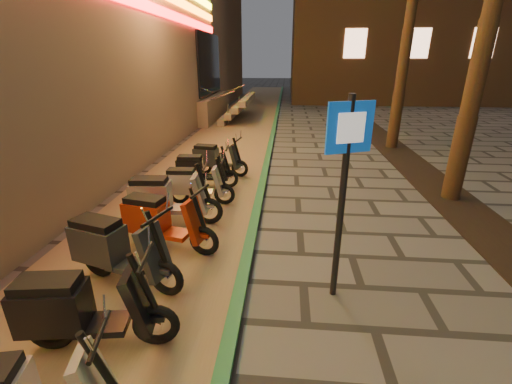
# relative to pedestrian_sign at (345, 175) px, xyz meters

# --- Properties ---
(parking_strip) EXTENTS (3.40, 60.00, 0.01)m
(parking_strip) POSITION_rel_pedestrian_sign_xyz_m (-3.00, 6.85, -1.76)
(parking_strip) COLOR #8C7251
(parking_strip) RESTS_ON ground
(green_curb) EXTENTS (0.18, 60.00, 0.10)m
(green_curb) POSITION_rel_pedestrian_sign_xyz_m (-1.30, 6.85, -1.71)
(green_curb) COLOR #296D3C
(green_curb) RESTS_ON ground
(planting_strip) EXTENTS (1.20, 40.00, 0.02)m
(planting_strip) POSITION_rel_pedestrian_sign_xyz_m (3.20, 1.85, -1.75)
(planting_strip) COLOR black
(planting_strip) RESTS_ON ground
(pedestrian_sign) EXTENTS (0.57, 0.26, 2.72)m
(pedestrian_sign) POSITION_rel_pedestrian_sign_xyz_m (0.00, 0.00, 0.00)
(pedestrian_sign) COLOR black
(pedestrian_sign) RESTS_ON ground
(scooter_6) EXTENTS (1.73, 0.70, 1.21)m
(scooter_6) POSITION_rel_pedestrian_sign_xyz_m (-2.93, -1.21, -1.24)
(scooter_6) COLOR black
(scooter_6) RESTS_ON ground
(scooter_7) EXTENTS (1.77, 0.92, 1.26)m
(scooter_7) POSITION_rel_pedestrian_sign_xyz_m (-3.12, 0.02, -1.22)
(scooter_7) COLOR black
(scooter_7) RESTS_ON ground
(scooter_8) EXTENTS (1.71, 0.79, 1.20)m
(scooter_8) POSITION_rel_pedestrian_sign_xyz_m (-2.82, 1.02, -1.24)
(scooter_8) COLOR black
(scooter_8) RESTS_ON ground
(scooter_9) EXTENTS (1.79, 0.63, 1.26)m
(scooter_9) POSITION_rel_pedestrian_sign_xyz_m (-3.04, 1.93, -1.22)
(scooter_9) COLOR black
(scooter_9) RESTS_ON ground
(scooter_10) EXTENTS (1.52, 0.53, 1.07)m
(scooter_10) POSITION_rel_pedestrian_sign_xyz_m (-2.78, 2.97, -1.30)
(scooter_10) COLOR black
(scooter_10) RESTS_ON ground
(scooter_11) EXTENTS (1.54, 0.54, 1.09)m
(scooter_11) POSITION_rel_pedestrian_sign_xyz_m (-2.87, 4.03, -1.29)
(scooter_11) COLOR black
(scooter_11) RESTS_ON ground
(scooter_12) EXTENTS (1.57, 0.65, 1.10)m
(scooter_12) POSITION_rel_pedestrian_sign_xyz_m (-2.71, 5.06, -1.28)
(scooter_12) COLOR black
(scooter_12) RESTS_ON ground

